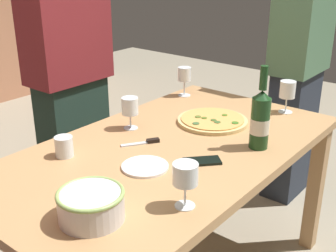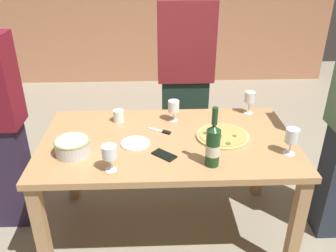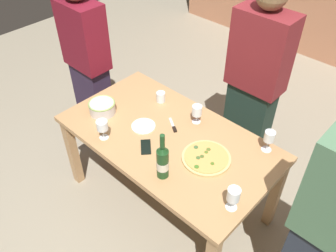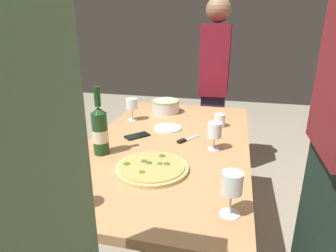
% 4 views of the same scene
% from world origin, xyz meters
% --- Properties ---
extents(ground_plane, '(8.00, 8.00, 0.00)m').
position_xyz_m(ground_plane, '(0.00, 0.00, 0.00)').
color(ground_plane, gray).
extents(dining_table, '(1.60, 0.90, 0.75)m').
position_xyz_m(dining_table, '(0.00, 0.00, 0.66)').
color(dining_table, tan).
rests_on(dining_table, ground).
extents(pizza, '(0.34, 0.34, 0.03)m').
position_xyz_m(pizza, '(0.35, 0.01, 0.76)').
color(pizza, tan).
rests_on(pizza, dining_table).
extents(serving_bowl, '(0.21, 0.21, 0.10)m').
position_xyz_m(serving_bowl, '(-0.56, -0.15, 0.80)').
color(serving_bowl, silver).
rests_on(serving_bowl, dining_table).
extents(wine_bottle, '(0.08, 0.08, 0.35)m').
position_xyz_m(wine_bottle, '(0.23, -0.30, 0.88)').
color(wine_bottle, '#1B411C').
rests_on(wine_bottle, dining_table).
extents(wine_glass_near_pizza, '(0.07, 0.07, 0.17)m').
position_xyz_m(wine_glass_near_pizza, '(0.60, 0.37, 0.87)').
color(wine_glass_near_pizza, white).
rests_on(wine_glass_near_pizza, dining_table).
extents(wine_glass_by_bottle, '(0.08, 0.08, 0.16)m').
position_xyz_m(wine_glass_by_bottle, '(0.71, -0.20, 0.86)').
color(wine_glass_by_bottle, white).
rests_on(wine_glass_by_bottle, dining_table).
extents(wine_glass_far_left, '(0.08, 0.08, 0.15)m').
position_xyz_m(wine_glass_far_left, '(0.05, 0.26, 0.85)').
color(wine_glass_far_left, white).
rests_on(wine_glass_far_left, dining_table).
extents(wine_glass_far_right, '(0.08, 0.08, 0.15)m').
position_xyz_m(wine_glass_far_right, '(-0.33, -0.33, 0.86)').
color(wine_glass_far_right, white).
rests_on(wine_glass_far_right, dining_table).
extents(cup_amber, '(0.07, 0.07, 0.08)m').
position_xyz_m(cup_amber, '(-0.33, 0.27, 0.79)').
color(cup_amber, white).
rests_on(cup_amber, dining_table).
extents(side_plate, '(0.18, 0.18, 0.01)m').
position_xyz_m(side_plate, '(-0.20, -0.05, 0.76)').
color(side_plate, white).
rests_on(side_plate, dining_table).
extents(cell_phone, '(0.15, 0.15, 0.01)m').
position_xyz_m(cell_phone, '(-0.03, -0.20, 0.76)').
color(cell_phone, black).
rests_on(cell_phone, dining_table).
extents(pizza_knife, '(0.15, 0.11, 0.02)m').
position_xyz_m(pizza_knife, '(-0.03, 0.10, 0.76)').
color(pizza_knife, silver).
rests_on(pizza_knife, dining_table).
extents(person_guest_left, '(0.45, 0.24, 1.72)m').
position_xyz_m(person_guest_left, '(0.18, 0.85, 0.87)').
color(person_guest_left, '#1C2F27').
rests_on(person_guest_left, ground).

